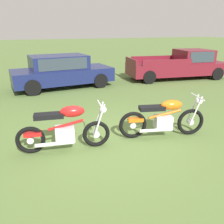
{
  "coord_description": "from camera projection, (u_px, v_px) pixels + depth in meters",
  "views": [
    {
      "loc": [
        -1.89,
        -4.59,
        2.5
      ],
      "look_at": [
        0.24,
        0.55,
        0.51
      ],
      "focal_mm": 37.25,
      "sensor_mm": 36.0,
      "label": 1
    }
  ],
  "objects": [
    {
      "name": "motorcycle_red",
      "position": [
        65.0,
        129.0,
        4.95
      ],
      "size": [
        1.99,
        0.68,
        1.02
      ],
      "rotation": [
        0.0,
        0.0,
        -0.17
      ],
      "color": "black",
      "rests_on": "ground"
    },
    {
      "name": "car_navy",
      "position": [
        61.0,
        70.0,
        10.3
      ],
      "size": [
        4.44,
        2.14,
        1.43
      ],
      "rotation": [
        0.0,
        0.0,
        0.07
      ],
      "color": "#161E4C",
      "rests_on": "ground"
    },
    {
      "name": "pickup_truck_burgundy",
      "position": [
        182.0,
        64.0,
        12.24
      ],
      "size": [
        5.36,
        2.5,
        1.49
      ],
      "rotation": [
        0.0,
        0.0,
        -0.15
      ],
      "color": "maroon",
      "rests_on": "ground"
    },
    {
      "name": "motorcycle_orange",
      "position": [
        164.0,
        118.0,
        5.59
      ],
      "size": [
        2.08,
        0.83,
        1.02
      ],
      "rotation": [
        0.0,
        0.0,
        -0.25
      ],
      "color": "black",
      "rests_on": "ground"
    },
    {
      "name": "ground_plane",
      "position": [
        112.0,
        141.0,
        5.52
      ],
      "size": [
        120.0,
        120.0,
        0.0
      ],
      "primitive_type": "plane",
      "color": "#567038"
    }
  ]
}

